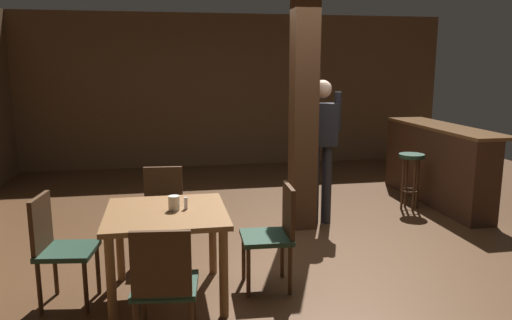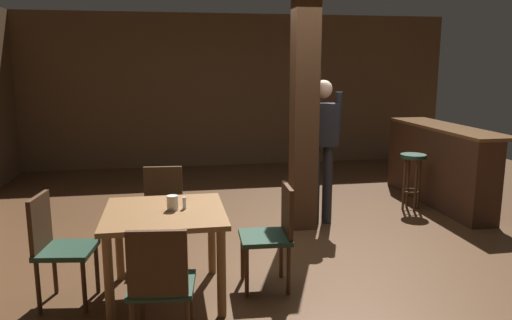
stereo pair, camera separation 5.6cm
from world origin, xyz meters
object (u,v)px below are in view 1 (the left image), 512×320
napkin_cup (174,203)px  chair_west (58,244)px  chair_east (275,231)px  chair_south (164,283)px  standing_person (321,141)px  bar_stool_near (411,168)px  dining_table (167,225)px  chair_north (163,208)px  salt_shaker (186,203)px  bar_counter (436,164)px

napkin_cup → chair_west: bearing=178.8°
chair_east → chair_south: bearing=-137.3°
chair_east → standing_person: bearing=60.2°
chair_east → bar_stool_near: chair_east is taller
dining_table → chair_north: 0.89m
chair_north → napkin_cup: bearing=-84.0°
salt_shaker → chair_east: bearing=0.2°
salt_shaker → chair_south: bearing=-102.5°
dining_table → napkin_cup: bearing=10.3°
chair_east → napkin_cup: chair_east is taller
chair_north → bar_counter: size_ratio=0.39×
salt_shaker → napkin_cup: bearing=-171.4°
chair_east → dining_table: bearing=-178.1°
dining_table → salt_shaker: salt_shaker is taller
chair_west → napkin_cup: bearing=-1.2°
napkin_cup → salt_shaker: (0.09, 0.01, -0.01)m
dining_table → chair_south: 0.85m
salt_shaker → bar_counter: bar_counter is taller
chair_west → salt_shaker: chair_west is taller
chair_east → chair_west: bearing=179.9°
chair_west → salt_shaker: (1.01, -0.01, 0.28)m
napkin_cup → standing_person: (1.77, 1.63, 0.20)m
napkin_cup → chair_east: bearing=1.2°
chair_west → napkin_cup: 0.96m
napkin_cup → bar_stool_near: bearing=32.4°
chair_east → salt_shaker: chair_east is taller
chair_north → chair_west: size_ratio=1.00×
salt_shaker → bar_stool_near: bearing=33.1°
bar_stool_near → napkin_cup: bearing=-147.6°
bar_counter → bar_stool_near: (-0.49, -0.23, 0.00)m
chair_north → salt_shaker: (0.19, -0.86, 0.28)m
dining_table → salt_shaker: 0.23m
chair_west → bar_stool_near: (4.04, 1.97, 0.04)m
chair_north → bar_stool_near: bearing=19.2°
standing_person → bar_stool_near: 1.48m
dining_table → chair_west: bearing=177.9°
chair_west → bar_counter: size_ratio=0.39×
napkin_cup → bar_counter: bar_counter is taller
chair_south → standing_person: (1.87, 2.48, 0.50)m
chair_south → salt_shaker: bearing=77.5°
chair_north → salt_shaker: 0.92m
dining_table → bar_stool_near: bearing=32.1°
chair_south → chair_west: bearing=133.3°
chair_south → salt_shaker: 0.93m
chair_east → chair_west: size_ratio=1.00×
chair_west → chair_south: bearing=-46.7°
chair_south → bar_stool_near: bearing=41.3°
chair_west → bar_counter: bar_counter is taller
dining_table → bar_stool_near: 3.77m
dining_table → chair_north: size_ratio=1.08×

